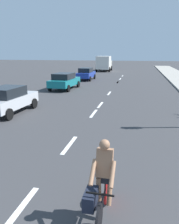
{
  "coord_description": "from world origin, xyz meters",
  "views": [
    {
      "loc": [
        2.54,
        0.45,
        3.52
      ],
      "look_at": [
        0.58,
        9.32,
        1.1
      ],
      "focal_mm": 36.06,
      "sensor_mm": 36.0,
      "label": 1
    }
  ],
  "objects_px": {
    "cyclist": "(101,184)",
    "delivery_truck": "(104,63)",
    "parked_car_blue": "(86,74)",
    "parked_car_silver": "(9,99)",
    "parked_car_teal": "(64,81)"
  },
  "relations": [
    {
      "from": "parked_car_blue",
      "to": "delivery_truck",
      "type": "relative_size",
      "value": 0.63
    },
    {
      "from": "cyclist",
      "to": "delivery_truck",
      "type": "bearing_deg",
      "value": -80.64
    },
    {
      "from": "parked_car_silver",
      "to": "delivery_truck",
      "type": "xyz_separation_m",
      "value": [
        0.74,
        31.84,
        0.67
      ]
    },
    {
      "from": "parked_car_silver",
      "to": "parked_car_blue",
      "type": "xyz_separation_m",
      "value": [
        0.67,
        17.03,
        -0.0
      ]
    },
    {
      "from": "parked_car_teal",
      "to": "parked_car_blue",
      "type": "height_order",
      "value": "same"
    },
    {
      "from": "parked_car_blue",
      "to": "delivery_truck",
      "type": "bearing_deg",
      "value": 90.72
    },
    {
      "from": "cyclist",
      "to": "parked_car_silver",
      "type": "height_order",
      "value": "cyclist"
    },
    {
      "from": "parked_car_teal",
      "to": "delivery_truck",
      "type": "relative_size",
      "value": 0.7
    },
    {
      "from": "parked_car_silver",
      "to": "delivery_truck",
      "type": "bearing_deg",
      "value": 90.98
    },
    {
      "from": "cyclist",
      "to": "parked_car_silver",
      "type": "relative_size",
      "value": 0.44
    },
    {
      "from": "cyclist",
      "to": "delivery_truck",
      "type": "relative_size",
      "value": 0.29
    },
    {
      "from": "parked_car_silver",
      "to": "delivery_truck",
      "type": "distance_m",
      "value": 31.85
    },
    {
      "from": "parked_car_teal",
      "to": "delivery_truck",
      "type": "bearing_deg",
      "value": 91.54
    },
    {
      "from": "cyclist",
      "to": "delivery_truck",
      "type": "height_order",
      "value": "delivery_truck"
    },
    {
      "from": "delivery_truck",
      "to": "parked_car_teal",
      "type": "bearing_deg",
      "value": -92.7
    }
  ]
}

